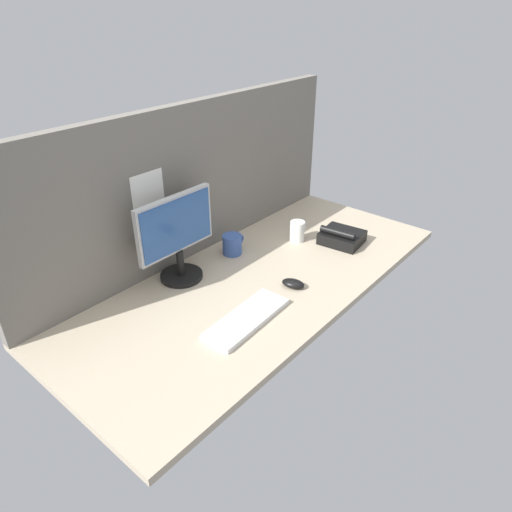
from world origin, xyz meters
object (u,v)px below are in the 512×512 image
mug_ceramic_blue (232,244)px  monitor (177,235)px  mouse (293,284)px  desk_phone (342,237)px  mug_ceramic_white (298,231)px  keyboard (247,318)px

mug_ceramic_blue → monitor: bearing=174.4°
mouse → mug_ceramic_blue: size_ratio=0.78×
mouse → mug_ceramic_blue: (4.79, 38.36, 2.98)cm
monitor → mouse: size_ratio=3.91×
desk_phone → mug_ceramic_blue: bearing=141.4°
mug_ceramic_white → monitor: bearing=162.9°
mug_ceramic_blue → keyboard: bearing=-131.4°
mouse → mug_ceramic_blue: mug_ceramic_blue is taller
mouse → desk_phone: size_ratio=0.46×
monitor → mouse: bearing=-59.1°
monitor → mug_ceramic_blue: size_ratio=3.06×
desk_phone → mouse: bearing=-173.6°
keyboard → mug_ceramic_white: 68.09cm
keyboard → desk_phone: desk_phone is taller
monitor → mug_ceramic_white: monitor is taller
mouse → desk_phone: (46.33, 5.18, 1.49)cm
mug_ceramic_blue → desk_phone: mug_ceramic_blue is taller
mug_ceramic_white → desk_phone: size_ratio=0.51×
keyboard → mug_ceramic_blue: size_ratio=3.01×
keyboard → monitor: bearing=80.7°
mug_ceramic_white → mug_ceramic_blue: bearing=152.7°
monitor → keyboard: (-4.49, -41.50, -19.07)cm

